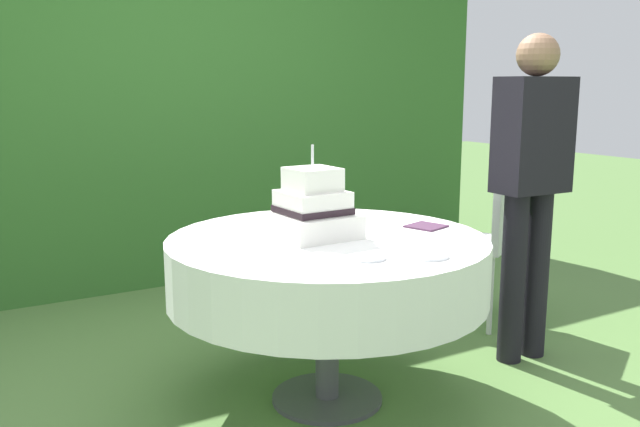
% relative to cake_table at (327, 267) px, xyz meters
% --- Properties ---
extents(ground_plane, '(20.00, 20.00, 0.00)m').
position_rel_cake_table_xyz_m(ground_plane, '(0.00, 0.00, -0.61)').
color(ground_plane, '#547A3D').
extents(foliage_hedge, '(5.14, 0.70, 2.41)m').
position_rel_cake_table_xyz_m(foliage_hedge, '(0.00, 2.37, 0.60)').
color(foliage_hedge, '#336628').
rests_on(foliage_hedge, ground_plane).
extents(cake_table, '(1.35, 1.35, 0.73)m').
position_rel_cake_table_xyz_m(cake_table, '(0.00, 0.00, 0.00)').
color(cake_table, '#4C4C51').
rests_on(cake_table, ground_plane).
extents(wedding_cake, '(0.33, 0.33, 0.39)m').
position_rel_cake_table_xyz_m(wedding_cake, '(-0.04, 0.05, 0.24)').
color(wedding_cake, white).
rests_on(wedding_cake, cake_table).
extents(serving_plate_near, '(0.13, 0.13, 0.01)m').
position_rel_cake_table_xyz_m(serving_plate_near, '(-0.05, -0.38, 0.13)').
color(serving_plate_near, white).
rests_on(serving_plate_near, cake_table).
extents(serving_plate_far, '(0.15, 0.15, 0.01)m').
position_rel_cake_table_xyz_m(serving_plate_far, '(0.16, -0.47, 0.13)').
color(serving_plate_far, white).
rests_on(serving_plate_far, cake_table).
extents(serving_plate_left, '(0.12, 0.12, 0.01)m').
position_rel_cake_table_xyz_m(serving_plate_left, '(0.17, 0.43, 0.13)').
color(serving_plate_left, white).
rests_on(serving_plate_left, cake_table).
extents(napkin_stack, '(0.19, 0.19, 0.01)m').
position_rel_cake_table_xyz_m(napkin_stack, '(0.49, -0.05, 0.13)').
color(napkin_stack, '#4C2D47').
rests_on(napkin_stack, cake_table).
extents(garden_chair, '(0.54, 0.54, 0.89)m').
position_rel_cake_table_xyz_m(garden_chair, '(1.29, 0.37, -0.07)').
color(garden_chair, white).
rests_on(garden_chair, ground_plane).
extents(standing_person, '(0.37, 0.21, 1.60)m').
position_rel_cake_table_xyz_m(standing_person, '(1.09, -0.09, 0.32)').
color(standing_person, black).
rests_on(standing_person, ground_plane).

